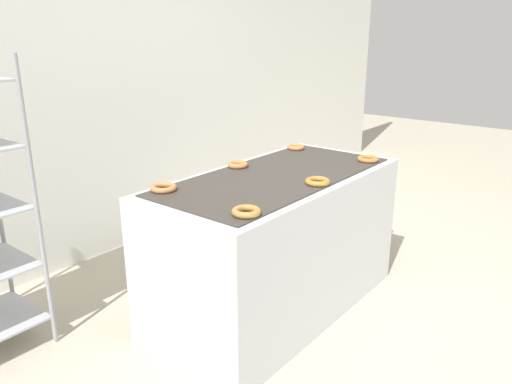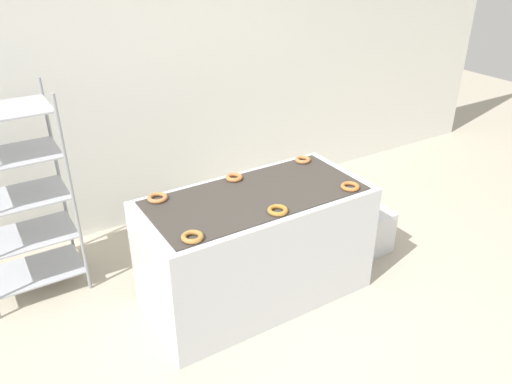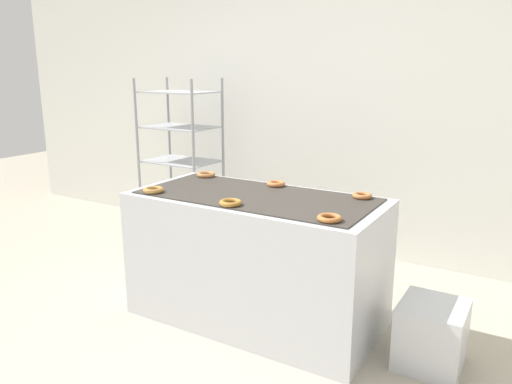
# 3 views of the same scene
# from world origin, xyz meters

# --- Properties ---
(ground_plane) EXTENTS (14.00, 14.00, 0.00)m
(ground_plane) POSITION_xyz_m (0.00, 0.00, 0.00)
(ground_plane) COLOR #B2A893
(wall_back) EXTENTS (8.00, 0.05, 2.80)m
(wall_back) POSITION_xyz_m (0.00, 2.12, 1.40)
(wall_back) COLOR silver
(wall_back) RESTS_ON ground_plane
(fryer_machine) EXTENTS (1.58, 0.76, 0.84)m
(fryer_machine) POSITION_xyz_m (0.00, 0.63, 0.42)
(fryer_machine) COLOR silver
(fryer_machine) RESTS_ON ground_plane
(baking_rack_cart) EXTENTS (0.66, 0.46, 1.52)m
(baking_rack_cart) POSITION_xyz_m (-1.36, 1.56, 0.77)
(baking_rack_cart) COLOR gray
(baking_rack_cart) RESTS_ON ground_plane
(glaze_bin) EXTENTS (0.34, 0.36, 0.37)m
(glaze_bin) POSITION_xyz_m (1.10, 0.66, 0.18)
(glaze_bin) COLOR silver
(glaze_bin) RESTS_ON ground_plane
(donut_near_left) EXTENTS (0.13, 0.13, 0.03)m
(donut_near_left) POSITION_xyz_m (-0.60, 0.36, 0.85)
(donut_near_left) COLOR #A57335
(donut_near_left) RESTS_ON fryer_machine
(donut_near_center) EXTENTS (0.13, 0.13, 0.03)m
(donut_near_center) POSITION_xyz_m (-0.01, 0.36, 0.85)
(donut_near_center) COLOR #A9722B
(donut_near_center) RESTS_ON fryer_machine
(donut_near_right) EXTENTS (0.13, 0.13, 0.03)m
(donut_near_right) POSITION_xyz_m (0.60, 0.37, 0.85)
(donut_near_right) COLOR #B76A32
(donut_near_right) RESTS_ON fryer_machine
(donut_far_left) EXTENTS (0.14, 0.14, 0.03)m
(donut_far_left) POSITION_xyz_m (-0.59, 0.91, 0.85)
(donut_far_left) COLOR #B2723F
(donut_far_left) RESTS_ON fryer_machine
(donut_far_center) EXTENTS (0.12, 0.12, 0.03)m
(donut_far_center) POSITION_xyz_m (-0.01, 0.91, 0.85)
(donut_far_center) COLOR #BE6E3A
(donut_far_center) RESTS_ON fryer_machine
(donut_far_right) EXTENTS (0.12, 0.12, 0.03)m
(donut_far_right) POSITION_xyz_m (0.59, 0.90, 0.85)
(donut_far_right) COLOR #B86F3B
(donut_far_right) RESTS_ON fryer_machine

